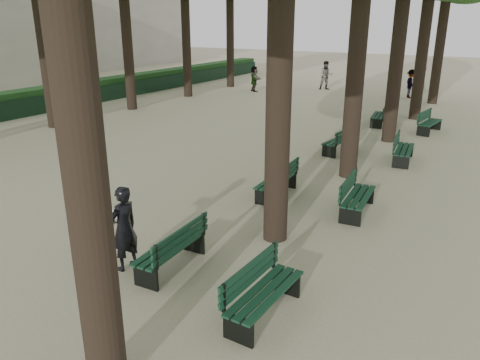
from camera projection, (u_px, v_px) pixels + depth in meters
The scene contains 17 objects.
ground at pixel (130, 282), 8.64m from camera, with size 120.00×120.00×0.00m, color tan.
bench_left_0 at pixel (171, 256), 9.00m from camera, with size 0.67×1.83×0.92m.
bench_left_1 at pixel (276, 186), 12.71m from camera, with size 0.64×1.82×0.92m.
bench_left_2 at pixel (339, 145), 16.84m from camera, with size 0.77×1.85×0.92m.
bench_left_3 at pixel (378, 119), 21.16m from camera, with size 0.81×1.86×0.92m.
bench_right_0 at pixel (264, 302), 7.55m from camera, with size 0.63×1.82×0.92m.
bench_right_1 at pixel (357, 203), 11.58m from camera, with size 0.73×1.84×0.92m.
bench_right_2 at pixel (403, 154), 15.70m from camera, with size 0.78×1.86×0.92m.
bench_right_3 at pixel (429, 127), 19.71m from camera, with size 0.79×1.86×0.92m.
man_with_map at pixel (124, 228), 8.85m from camera, with size 0.63×0.70×1.68m.
pedestrian_d at pixel (422, 78), 31.31m from camera, with size 0.79×0.32×1.61m, color #262628.
pedestrian_e at pixel (254, 79), 30.69m from camera, with size 1.51×0.33×1.63m, color #262628.
pedestrian_a at pixel (326, 75), 31.40m from camera, with size 0.91×0.38×1.88m, color #262628.
pedestrian_b at pixel (411, 84), 28.16m from camera, with size 1.09×0.34×1.69m, color #262628.
fence at pixel (63, 101), 24.64m from camera, with size 0.08×42.00×0.90m, color black.
hedge at pixel (53, 97), 24.93m from camera, with size 1.20×42.00×1.20m, color #153E16.
building_far at pixel (91, 29), 47.73m from camera, with size 12.00×16.00×7.00m, color #B7B2A3.
Camera 1 is at (5.59, -5.45, 4.61)m, focal length 35.00 mm.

